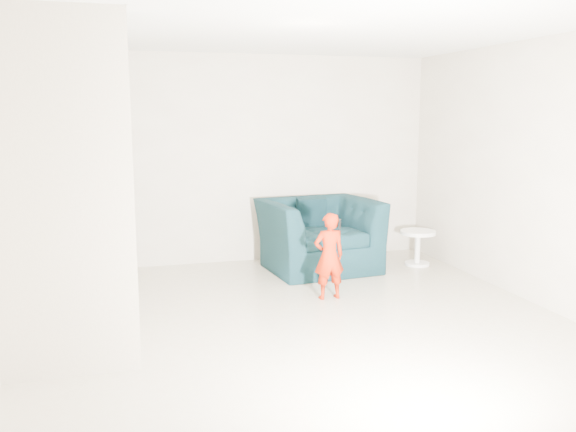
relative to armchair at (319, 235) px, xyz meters
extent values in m
plane|color=tan|center=(-0.80, -2.06, -0.44)|extent=(5.50, 5.50, 0.00)
plane|color=silver|center=(-0.80, -2.06, 2.26)|extent=(5.50, 5.50, 0.00)
plane|color=#AFA08E|center=(-0.80, 0.69, 0.91)|extent=(5.00, 0.00, 5.00)
plane|color=#AFA08E|center=(-0.80, -4.81, 0.91)|extent=(5.00, 0.00, 5.00)
plane|color=#AFA08E|center=(1.70, -2.06, 0.91)|extent=(0.00, 5.50, 5.50)
imported|color=black|center=(0.00, 0.00, 0.00)|extent=(1.47, 1.32, 0.88)
imported|color=#911604|center=(-0.29, -1.21, 0.02)|extent=(0.35, 0.24, 0.93)
cylinder|color=white|center=(1.30, -0.16, -0.01)|extent=(0.46, 0.46, 0.05)
cylinder|color=white|center=(1.30, -0.16, -0.24)|extent=(0.07, 0.07, 0.41)
cylinder|color=white|center=(1.30, -0.16, -0.42)|extent=(0.32, 0.32, 0.03)
cube|color=#ADA089|center=(-2.80, 0.29, -0.31)|extent=(1.00, 0.30, 0.27)
cube|color=#ADA089|center=(-2.80, -0.01, -0.17)|extent=(1.00, 0.30, 0.54)
cube|color=#ADA089|center=(-2.80, -0.31, -0.04)|extent=(1.00, 0.30, 0.81)
cube|color=#ADA089|center=(-2.80, -0.61, 0.10)|extent=(1.00, 0.30, 1.08)
cube|color=#ADA089|center=(-2.80, -0.91, 0.23)|extent=(1.00, 0.30, 1.35)
cube|color=#ADA089|center=(-2.80, -1.21, 0.37)|extent=(1.00, 0.30, 1.62)
cube|color=#ADA089|center=(-2.80, -1.51, 0.50)|extent=(1.00, 0.30, 1.89)
cube|color=#ADA089|center=(-2.80, -1.81, 0.64)|extent=(1.00, 0.30, 2.16)
cube|color=#ADA089|center=(-2.80, -2.11, 0.77)|extent=(1.00, 0.30, 2.43)
cube|color=#ADA089|center=(-2.80, -2.41, 0.91)|extent=(1.00, 0.30, 2.70)
cylinder|color=silver|center=(-2.30, -1.06, 1.81)|extent=(0.04, 3.03, 2.73)
cylinder|color=silver|center=(-2.30, 0.44, 0.06)|extent=(0.04, 0.04, 1.00)
cube|color=black|center=(0.00, 0.34, 0.24)|extent=(0.39, 0.19, 0.38)
cube|color=black|center=(-0.53, -0.11, 0.11)|extent=(0.04, 0.44, 0.49)
cube|color=black|center=(-0.19, -1.25, 0.37)|extent=(0.04, 0.05, 0.10)
camera|label=1|loc=(-2.41, -7.12, 1.52)|focal=38.00mm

